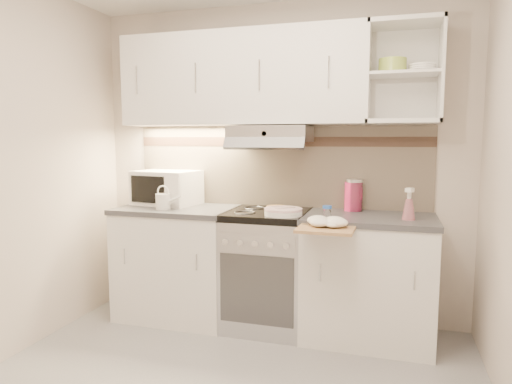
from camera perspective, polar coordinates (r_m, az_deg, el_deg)
room_shell at (r=2.70m, az=-2.61°, el=10.58°), size 3.04×2.84×2.52m
base_cabinet_left at (r=3.80m, az=-9.70°, el=-8.88°), size 0.90×0.60×0.86m
worktop_left at (r=3.71m, az=-9.83°, el=-2.16°), size 0.92×0.62×0.04m
base_cabinet_right at (r=3.43m, az=13.79°, el=-10.67°), size 0.90×0.60×0.86m
worktop_right at (r=3.33m, az=14.01°, el=-3.26°), size 0.92×0.62×0.04m
electric_range at (r=3.54m, az=1.41°, el=-9.61°), size 0.60×0.60×0.90m
microwave at (r=3.85m, az=-11.09°, el=0.55°), size 0.55×0.44×0.28m
watering_can at (r=3.59m, az=-11.45°, el=-1.08°), size 0.22×0.11×0.19m
plate_stack at (r=3.26m, az=3.43°, el=-2.47°), size 0.27×0.27×0.06m
bread_loaf at (r=3.44m, az=2.59°, el=-2.09°), size 0.16×0.16×0.04m
pink_pitcher at (r=3.52m, az=11.90°, el=-0.55°), size 0.12×0.11×0.22m
glass_jar at (r=3.51m, az=12.22°, el=-0.36°), size 0.13×0.13×0.24m
spice_jar at (r=3.14m, az=8.88°, el=-2.50°), size 0.06×0.06×0.09m
spray_bottle at (r=3.23m, az=18.57°, el=-1.72°), size 0.09×0.09×0.23m
cutting_board at (r=2.96m, az=8.76°, el=-4.57°), size 0.36×0.33×0.02m
dish_towel at (r=2.98m, az=9.09°, el=-3.60°), size 0.26×0.22×0.07m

